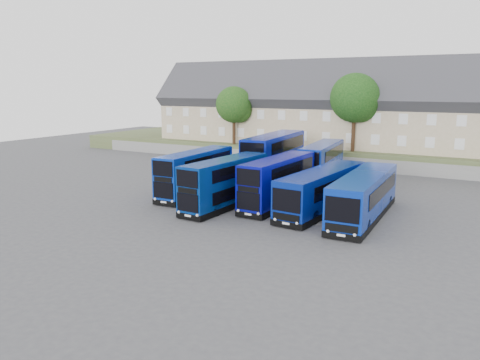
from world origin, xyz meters
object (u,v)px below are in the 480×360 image
dd_front_left (196,174)px  tree_mid (356,100)px  coach_east_a (322,191)px  dd_front_mid (225,184)px  tree_west (235,106)px

dd_front_left → tree_mid: size_ratio=1.08×
tree_mid → coach_east_a: bearing=-80.9°
coach_east_a → tree_mid: size_ratio=1.31×
dd_front_left → dd_front_mid: 5.16m
coach_east_a → tree_west: tree_west is taller
coach_east_a → dd_front_left: bearing=-173.8°
dd_front_mid → coach_east_a: (7.22, 2.67, -0.32)m
coach_east_a → tree_west: (-19.31, 20.26, 5.47)m
dd_front_left → dd_front_mid: dd_front_left is taller
dd_front_left → coach_east_a: (11.77, 0.24, -0.33)m
dd_front_mid → dd_front_left: bearing=155.3°
dd_front_mid → coach_east_a: bearing=23.7°
dd_front_left → tree_west: size_ratio=1.29×
dd_front_left → tree_mid: tree_mid is taller
tree_west → coach_east_a: bearing=-46.4°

